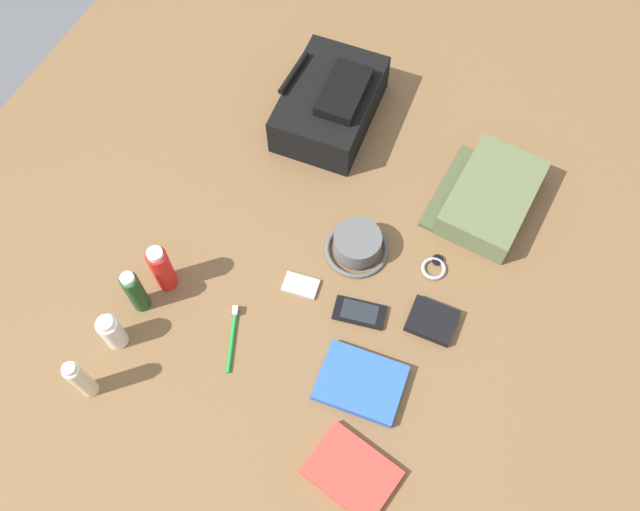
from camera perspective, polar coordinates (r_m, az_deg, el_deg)
The scene contains 15 objects.
ground_plane at distance 1.72m, azimuth 0.00°, elevation -0.77°, with size 2.64×2.02×0.02m, color brown.
backpack at distance 1.89m, azimuth 0.87°, elevation 12.43°, with size 0.35×0.25×0.15m.
toiletry_pouch at distance 1.81m, azimuth 13.83°, elevation 4.69°, with size 0.30×0.24×0.08m.
bucket_hat at distance 1.70m, azimuth 3.08°, elevation 0.89°, with size 0.16×0.16×0.07m.
lotion_bottle at distance 1.61m, azimuth -19.14°, elevation -9.63°, with size 0.04×0.04×0.16m.
toothpaste_tube at distance 1.65m, azimuth -16.79°, elevation -6.03°, with size 0.05×0.05×0.12m.
shampoo_bottle at distance 1.65m, azimuth -14.99°, elevation -2.89°, with size 0.04×0.04×0.15m.
sunscreen_spray at distance 1.66m, azimuth -12.92°, elevation -1.04°, with size 0.05×0.05×0.16m.
paperback_novel at distance 1.55m, azimuth 2.65°, elevation -17.44°, with size 0.17×0.20×0.02m.
travel_guidebook at distance 1.59m, azimuth 3.37°, elevation -10.45°, with size 0.16×0.20×0.03m.
cell_phone at distance 1.65m, azimuth 3.28°, elevation -4.72°, with size 0.09×0.13×0.01m.
media_player at distance 1.68m, azimuth -1.59°, elevation -2.49°, with size 0.06×0.09×0.01m.
wristwatch at distance 1.72m, azimuth 9.39°, elevation -0.97°, with size 0.07×0.06×0.01m.
toothbrush at distance 1.64m, azimuth -7.22°, elevation -6.47°, with size 0.16×0.07×0.02m.
wallet at distance 1.66m, azimuth 9.22°, elevation -5.34°, with size 0.09×0.11×0.02m, color black.
Camera 1 is at (-0.66, -0.33, 1.54)m, focal length 38.81 mm.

